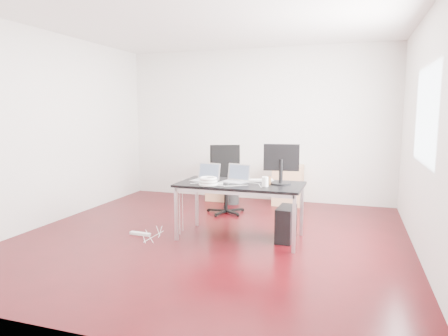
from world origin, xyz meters
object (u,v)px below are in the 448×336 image
(desk, at_px, (240,187))
(office_chair, at_px, (226,176))
(filing_cabinet_right, at_px, (288,185))
(filing_cabinet_left, at_px, (222,181))
(pc_tower, at_px, (286,224))

(desk, height_order, office_chair, office_chair)
(office_chair, xyz_separation_m, filing_cabinet_right, (0.89, 0.88, -0.26))
(filing_cabinet_left, xyz_separation_m, pc_tower, (1.55, -2.06, -0.13))
(desk, relative_size, filing_cabinet_right, 2.29)
(filing_cabinet_left, bearing_deg, pc_tower, -53.03)
(desk, bearing_deg, filing_cabinet_left, 114.13)
(filing_cabinet_left, bearing_deg, office_chair, -68.18)
(filing_cabinet_right, bearing_deg, office_chair, -135.31)
(office_chair, distance_m, filing_cabinet_right, 1.28)
(filing_cabinet_right, relative_size, pc_tower, 1.56)
(filing_cabinet_left, bearing_deg, filing_cabinet_right, 0.00)
(filing_cabinet_left, distance_m, filing_cabinet_right, 1.24)
(filing_cabinet_right, bearing_deg, filing_cabinet_left, 180.00)
(desk, height_order, filing_cabinet_left, desk)
(filing_cabinet_left, xyz_separation_m, filing_cabinet_right, (1.24, 0.00, 0.00))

